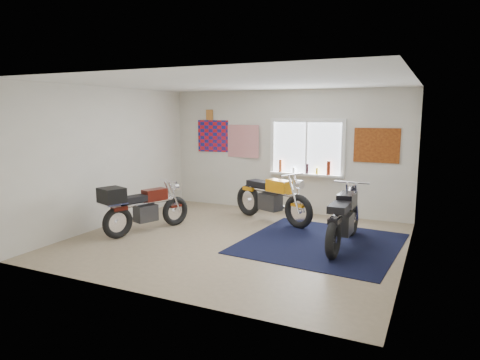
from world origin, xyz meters
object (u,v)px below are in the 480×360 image
at_px(navy_rug, 320,243).
at_px(yellow_triumph, 272,199).
at_px(black_chrome_bike, 344,220).
at_px(maroon_tourer, 141,207).

xyz_separation_m(navy_rug, yellow_triumph, (-1.30, 1.06, 0.45)).
xyz_separation_m(navy_rug, black_chrome_bike, (0.38, 0.01, 0.45)).
xyz_separation_m(yellow_triumph, black_chrome_bike, (1.67, -1.05, -0.01)).
relative_size(navy_rug, black_chrome_bike, 1.29).
bearing_deg(black_chrome_bike, maroon_tourer, 103.43).
distance_m(navy_rug, maroon_tourer, 3.30).
distance_m(navy_rug, black_chrome_bike, 0.58).
height_order(navy_rug, maroon_tourer, maroon_tourer).
bearing_deg(yellow_triumph, navy_rug, -16.89).
height_order(navy_rug, black_chrome_bike, black_chrome_bike).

